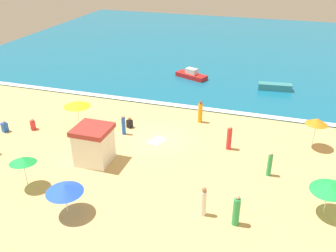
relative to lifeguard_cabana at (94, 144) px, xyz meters
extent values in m
plane|color=#D8B775|center=(3.12, 4.17, -1.30)|extent=(60.00, 60.00, 0.00)
cube|color=#146B93|center=(3.12, 32.17, -1.25)|extent=(60.00, 44.00, 0.10)
cube|color=white|center=(3.12, 10.47, -1.20)|extent=(57.00, 0.70, 0.01)
cube|color=white|center=(0.00, 0.00, -0.18)|extent=(2.25, 2.22, 2.24)
cube|color=#A5332D|center=(0.00, 0.00, 1.10)|extent=(2.32, 2.29, 0.32)
cylinder|color=silver|center=(14.00, 6.38, -0.18)|extent=(0.05, 0.05, 2.24)
cone|color=orange|center=(14.00, 6.38, 0.77)|extent=(2.18, 2.18, 0.50)
cylinder|color=silver|center=(14.37, -1.04, -0.36)|extent=(0.05, 0.05, 1.89)
cone|color=green|center=(14.37, -1.04, 0.45)|extent=(2.71, 2.70, 0.54)
cylinder|color=silver|center=(-2.58, -3.78, -0.30)|extent=(0.05, 0.05, 2.00)
cone|color=green|center=(-2.58, -3.78, 0.56)|extent=(1.91, 1.93, 0.53)
cylinder|color=silver|center=(-3.54, 4.13, -0.25)|extent=(0.05, 0.05, 2.10)
cone|color=yellow|center=(-3.54, 4.13, 0.69)|extent=(2.77, 2.77, 0.35)
cylinder|color=silver|center=(1.04, -5.20, -0.40)|extent=(0.05, 0.05, 1.81)
cone|color=blue|center=(1.04, -5.20, 0.33)|extent=(2.17, 2.17, 0.47)
cube|color=black|center=(0.26, 5.33, -0.98)|extent=(0.51, 0.51, 0.65)
sphere|color=#9E6B47|center=(0.26, 5.33, -0.54)|extent=(0.26, 0.26, 0.26)
cylinder|color=orange|center=(5.37, 7.96, -0.49)|extent=(0.50, 0.50, 1.62)
sphere|color=brown|center=(5.37, 7.96, 0.44)|extent=(0.27, 0.27, 0.27)
cylinder|color=white|center=(8.12, -3.10, -0.54)|extent=(0.42, 0.42, 1.53)
sphere|color=#9E6B47|center=(8.12, -3.10, 0.35)|extent=(0.26, 0.26, 0.26)
cylinder|color=green|center=(9.89, -3.33, -0.49)|extent=(0.49, 0.49, 1.63)
sphere|color=#DBA884|center=(9.89, -3.33, 0.43)|extent=(0.22, 0.22, 0.22)
cylinder|color=green|center=(11.24, 1.82, -0.56)|extent=(0.30, 0.30, 1.49)
sphere|color=beige|center=(11.24, 1.82, 0.29)|extent=(0.23, 0.23, 0.23)
cube|color=blue|center=(-8.69, 1.75, -0.92)|extent=(0.51, 0.51, 0.76)
sphere|color=beige|center=(-8.69, 1.75, -0.45)|extent=(0.22, 0.22, 0.22)
cube|color=red|center=(-6.84, 2.73, -0.94)|extent=(0.52, 0.52, 0.72)
sphere|color=#DBA884|center=(-6.84, 2.73, -0.46)|extent=(0.25, 0.25, 0.25)
cylinder|color=red|center=(8.29, 4.35, -0.50)|extent=(0.40, 0.40, 1.61)
sphere|color=beige|center=(8.29, 4.35, 0.42)|extent=(0.26, 0.26, 0.26)
cylinder|color=blue|center=(0.28, 4.16, -0.61)|extent=(0.41, 0.41, 1.38)
sphere|color=#DBA884|center=(0.28, 4.16, 0.18)|extent=(0.24, 0.24, 0.24)
cube|color=blue|center=(-1.98, 2.13, -1.30)|extent=(1.64, 1.57, 0.01)
cube|color=white|center=(3.04, 3.91, -1.30)|extent=(1.29, 1.53, 0.01)
cube|color=teal|center=(10.82, 16.98, -0.87)|extent=(3.28, 1.26, 0.66)
cube|color=red|center=(2.11, 17.94, -0.97)|extent=(3.63, 2.40, 0.47)
cube|color=silver|center=(2.11, 17.94, -0.44)|extent=(1.38, 1.12, 0.58)
camera|label=1|loc=(11.03, -18.64, 12.06)|focal=39.39mm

